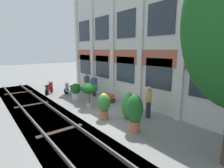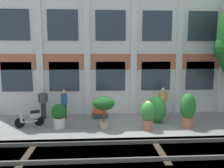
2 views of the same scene
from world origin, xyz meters
The scene contains 14 objects.
ground_plane centered at (0.00, 0.00, 0.00)m, with size 80.00×80.00×0.00m, color gray.
apartment_facade centered at (0.00, 3.17, 4.31)m, with size 16.50×0.64×8.68m.
rail_tracks centered at (0.00, -2.33, -0.13)m, with size 24.14×2.80×0.43m.
potted_plant_ribbed_drum centered at (0.24, 0.02, 0.79)m, with size 0.65×0.65×1.37m.
potted_plant_low_pan centered at (-1.81, 0.38, 1.16)m, with size 1.05×1.05×1.55m.
potted_plant_glazed_jar centered at (-3.96, 0.54, 0.65)m, with size 0.73×0.73×1.17m.
potted_plant_square_trough centered at (-1.99, 2.03, 0.27)m, with size 0.87×0.52×0.57m.
potted_plant_stone_basin centered at (2.24, 0.23, 0.96)m, with size 0.75×0.75×1.67m.
scooter_near_curb centered at (-5.39, 0.81, 0.44)m, with size 1.33×0.67×0.98m.
scooter_second_parked centered at (-6.83, -0.45, 0.44)m, with size 1.08×1.00×0.98m.
resident_by_doorway centered at (-3.95, 2.09, 0.86)m, with size 0.34×0.48×1.60m.
resident_watching_tracks centered at (1.53, 1.99, 0.91)m, with size 0.51×0.34×1.69m.
resident_near_plants centered at (-5.10, 2.12, 0.87)m, with size 0.49×0.34×1.62m.
topiary_hedge centered at (0.93, 1.09, 0.69)m, with size 1.06×0.70×1.39m, color #2D7A33.
Camera 1 is at (7.27, -4.99, 3.54)m, focal length 28.00 mm.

